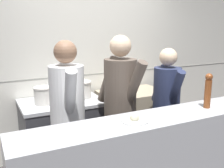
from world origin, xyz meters
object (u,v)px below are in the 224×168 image
(pepper_mill, at_px, (208,90))
(chef_head_cook, at_px, (68,115))
(chef_sous, at_px, (120,106))
(oven_range, at_px, (63,134))
(plated_dish_main, at_px, (135,120))
(stock_pot, at_px, (44,95))
(chef_line, at_px, (166,106))
(sauce_pot, at_px, (81,89))

(pepper_mill, height_order, chef_head_cook, chef_head_cook)
(chef_sous, bearing_deg, oven_range, 110.41)
(plated_dish_main, xyz_separation_m, chef_head_cook, (-0.39, 0.65, -0.10))
(chef_sous, bearing_deg, stock_pot, 122.67)
(chef_sous, xyz_separation_m, chef_line, (0.63, -0.01, -0.09))
(chef_sous, relative_size, chef_line, 1.10)
(sauce_pot, bearing_deg, pepper_mill, -58.11)
(sauce_pot, height_order, plated_dish_main, sauce_pot)
(oven_range, height_order, stock_pot, stock_pot)
(oven_range, height_order, chef_line, chef_line)
(plated_dish_main, bearing_deg, chef_sous, 72.31)
(stock_pot, relative_size, chef_sous, 0.14)
(chef_head_cook, xyz_separation_m, chef_line, (1.23, -0.03, -0.07))
(sauce_pot, distance_m, pepper_mill, 1.61)
(stock_pot, xyz_separation_m, pepper_mill, (1.35, -1.29, 0.20))
(chef_sous, height_order, chef_line, chef_sous)
(oven_range, distance_m, sauce_pot, 0.63)
(pepper_mill, bearing_deg, chef_line, 92.12)
(chef_line, bearing_deg, oven_range, 156.74)
(stock_pot, distance_m, sauce_pot, 0.51)
(chef_line, bearing_deg, pepper_mill, -78.37)
(stock_pot, distance_m, chef_head_cook, 0.67)
(sauce_pot, bearing_deg, oven_range, -171.17)
(pepper_mill, distance_m, chef_sous, 0.94)
(chef_line, bearing_deg, chef_head_cook, -171.76)
(sauce_pot, bearing_deg, chef_sous, -75.68)
(oven_range, relative_size, stock_pot, 4.32)
(pepper_mill, relative_size, chef_line, 0.22)
(oven_range, distance_m, plated_dish_main, 1.48)
(oven_range, relative_size, sauce_pot, 3.63)
(chef_line, bearing_deg, plated_dish_main, -133.67)
(plated_dish_main, bearing_deg, chef_line, 36.82)
(pepper_mill, xyz_separation_m, chef_sous, (-0.66, 0.62, -0.25))
(pepper_mill, relative_size, chef_head_cook, 0.21)
(sauce_pot, relative_size, chef_line, 0.18)
(stock_pot, height_order, plated_dish_main, stock_pot)
(plated_dish_main, height_order, pepper_mill, pepper_mill)
(sauce_pot, bearing_deg, chef_head_cook, -119.42)
(stock_pot, bearing_deg, oven_range, 5.96)
(plated_dish_main, bearing_deg, oven_range, 101.04)
(stock_pot, bearing_deg, plated_dish_main, -69.46)
(chef_head_cook, bearing_deg, pepper_mill, -18.38)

